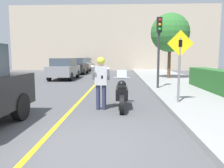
{
  "coord_description": "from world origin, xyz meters",
  "views": [
    {
      "loc": [
        1.04,
        -4.2,
        1.75
      ],
      "look_at": [
        0.73,
        3.47,
        0.81
      ],
      "focal_mm": 35.0,
      "sensor_mm": 36.0,
      "label": 1
    }
  ],
  "objects_px": {
    "person_biker": "(101,77)",
    "parked_car_grey": "(64,69)",
    "crossing_sign": "(180,59)",
    "parked_car_black": "(77,66)",
    "parked_car_white": "(84,64)",
    "motorcycle": "(122,94)",
    "street_tree": "(170,33)",
    "traffic_light": "(159,39)"
  },
  "relations": [
    {
      "from": "crossing_sign",
      "to": "parked_car_white",
      "type": "bearing_deg",
      "value": 108.32
    },
    {
      "from": "street_tree",
      "to": "parked_car_white",
      "type": "bearing_deg",
      "value": 127.04
    },
    {
      "from": "motorcycle",
      "to": "crossing_sign",
      "type": "height_order",
      "value": "crossing_sign"
    },
    {
      "from": "motorcycle",
      "to": "traffic_light",
      "type": "relative_size",
      "value": 0.63
    },
    {
      "from": "traffic_light",
      "to": "parked_car_white",
      "type": "height_order",
      "value": "traffic_light"
    },
    {
      "from": "motorcycle",
      "to": "person_biker",
      "type": "xyz_separation_m",
      "value": [
        -0.69,
        -0.3,
        0.59
      ]
    },
    {
      "from": "street_tree",
      "to": "parked_car_white",
      "type": "relative_size",
      "value": 1.17
    },
    {
      "from": "parked_car_black",
      "to": "parked_car_white",
      "type": "height_order",
      "value": "same"
    },
    {
      "from": "street_tree",
      "to": "parked_car_grey",
      "type": "relative_size",
      "value": 1.17
    },
    {
      "from": "crossing_sign",
      "to": "parked_car_black",
      "type": "distance_m",
      "value": 16.53
    },
    {
      "from": "motorcycle",
      "to": "parked_car_white",
      "type": "distance_m",
      "value": 21.31
    },
    {
      "from": "person_biker",
      "to": "traffic_light",
      "type": "xyz_separation_m",
      "value": [
        2.61,
        4.27,
        1.59
      ]
    },
    {
      "from": "parked_car_grey",
      "to": "parked_car_black",
      "type": "bearing_deg",
      "value": 90.26
    },
    {
      "from": "traffic_light",
      "to": "parked_car_grey",
      "type": "bearing_deg",
      "value": 137.94
    },
    {
      "from": "motorcycle",
      "to": "traffic_light",
      "type": "distance_m",
      "value": 4.92
    },
    {
      "from": "traffic_light",
      "to": "motorcycle",
      "type": "bearing_deg",
      "value": -115.7
    },
    {
      "from": "person_biker",
      "to": "motorcycle",
      "type": "bearing_deg",
      "value": 23.28
    },
    {
      "from": "motorcycle",
      "to": "street_tree",
      "type": "distance_m",
      "value": 10.71
    },
    {
      "from": "street_tree",
      "to": "person_biker",
      "type": "bearing_deg",
      "value": -113.93
    },
    {
      "from": "traffic_light",
      "to": "person_biker",
      "type": "bearing_deg",
      "value": -121.38
    },
    {
      "from": "motorcycle",
      "to": "parked_car_white",
      "type": "height_order",
      "value": "parked_car_white"
    },
    {
      "from": "crossing_sign",
      "to": "traffic_light",
      "type": "distance_m",
      "value": 3.83
    },
    {
      "from": "traffic_light",
      "to": "street_tree",
      "type": "distance_m",
      "value": 5.94
    },
    {
      "from": "motorcycle",
      "to": "crossing_sign",
      "type": "distance_m",
      "value": 2.36
    },
    {
      "from": "parked_car_black",
      "to": "parked_car_white",
      "type": "relative_size",
      "value": 1.0
    },
    {
      "from": "crossing_sign",
      "to": "street_tree",
      "type": "xyz_separation_m",
      "value": [
        1.67,
        9.29,
        1.92
      ]
    },
    {
      "from": "motorcycle",
      "to": "person_biker",
      "type": "distance_m",
      "value": 0.96
    },
    {
      "from": "person_biker",
      "to": "street_tree",
      "type": "height_order",
      "value": "street_tree"
    },
    {
      "from": "person_biker",
      "to": "street_tree",
      "type": "xyz_separation_m",
      "value": [
        4.38,
        9.87,
        2.51
      ]
    },
    {
      "from": "traffic_light",
      "to": "parked_car_white",
      "type": "distance_m",
      "value": 18.16
    },
    {
      "from": "person_biker",
      "to": "traffic_light",
      "type": "distance_m",
      "value": 5.25
    },
    {
      "from": "motorcycle",
      "to": "traffic_light",
      "type": "height_order",
      "value": "traffic_light"
    },
    {
      "from": "parked_car_grey",
      "to": "person_biker",
      "type": "bearing_deg",
      "value": -69.02
    },
    {
      "from": "crossing_sign",
      "to": "street_tree",
      "type": "distance_m",
      "value": 9.63
    },
    {
      "from": "person_biker",
      "to": "crossing_sign",
      "type": "xyz_separation_m",
      "value": [
        2.71,
        0.58,
        0.59
      ]
    },
    {
      "from": "parked_car_white",
      "to": "parked_car_black",
      "type": "bearing_deg",
      "value": -88.25
    },
    {
      "from": "person_biker",
      "to": "crossing_sign",
      "type": "bearing_deg",
      "value": 12.04
    },
    {
      "from": "parked_car_black",
      "to": "traffic_light",
      "type": "bearing_deg",
      "value": -60.32
    },
    {
      "from": "person_biker",
      "to": "parked_car_grey",
      "type": "relative_size",
      "value": 0.42
    },
    {
      "from": "person_biker",
      "to": "parked_car_white",
      "type": "xyz_separation_m",
      "value": [
        -4.07,
        21.06,
        -0.23
      ]
    },
    {
      "from": "traffic_light",
      "to": "parked_car_black",
      "type": "relative_size",
      "value": 0.86
    },
    {
      "from": "crossing_sign",
      "to": "parked_car_black",
      "type": "relative_size",
      "value": 0.6
    }
  ]
}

